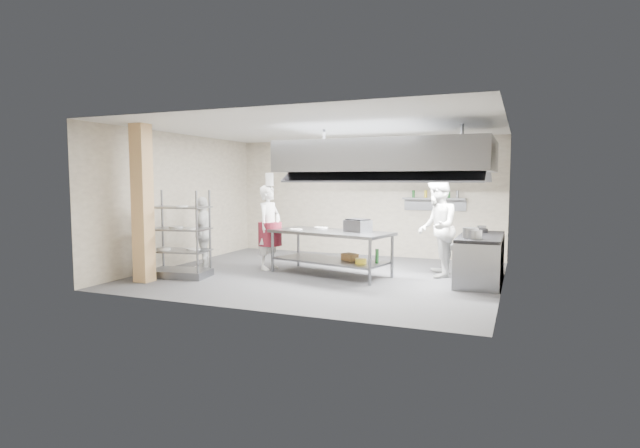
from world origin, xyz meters
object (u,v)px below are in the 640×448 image
at_px(chef_line, 437,228).
at_px(cooking_range, 480,260).
at_px(chef_plating, 203,233).
at_px(pass_rack, 179,234).
at_px(chef_head, 269,228).
at_px(island, 330,253).
at_px(stockpot, 470,233).
at_px(griddle, 358,226).

bearing_deg(chef_line, cooking_range, 62.79).
bearing_deg(chef_plating, pass_rack, -23.47).
height_order(cooking_range, chef_head, chef_head).
xyz_separation_m(pass_rack, chef_head, (1.25, 1.48, 0.04)).
xyz_separation_m(cooking_range, chef_plating, (-5.68, -0.91, 0.37)).
distance_m(island, chef_plating, 2.83).
relative_size(chef_plating, stockpot, 5.72).
relative_size(cooking_range, chef_plating, 1.26).
bearing_deg(stockpot, cooking_range, 77.37).
xyz_separation_m(pass_rack, stockpot, (5.51, 1.15, 0.12)).
bearing_deg(chef_line, stockpot, 29.05).
distance_m(island, griddle, 0.80).
distance_m(island, chef_head, 1.55).
relative_size(chef_head, chef_plating, 1.15).
height_order(island, stockpot, stockpot).
bearing_deg(chef_line, chef_head, -92.16).
bearing_deg(stockpot, chef_plating, -176.89).
bearing_deg(island, griddle, 22.34).
height_order(chef_head, chef_line, chef_line).
bearing_deg(pass_rack, stockpot, 2.24).
bearing_deg(chef_head, griddle, -83.86).
distance_m(chef_head, chef_line, 3.57).
height_order(chef_plating, stockpot, chef_plating).
relative_size(island, chef_head, 1.38).
relative_size(pass_rack, chef_head, 0.95).
height_order(chef_head, stockpot, chef_head).
bearing_deg(cooking_range, stockpot, -102.63).
xyz_separation_m(chef_line, chef_plating, (-4.82, -1.17, -0.20)).
height_order(cooking_range, stockpot, stockpot).
relative_size(cooking_range, chef_head, 1.09).
height_order(pass_rack, griddle, pass_rack).
distance_m(chef_line, chef_plating, 4.96).
bearing_deg(stockpot, island, 175.93).
bearing_deg(island, chef_head, -171.90).
distance_m(chef_plating, griddle, 3.38).
bearing_deg(chef_plating, griddle, 74.06).
relative_size(island, cooking_range, 1.26).
bearing_deg(island, chef_plating, -156.64).
xyz_separation_m(chef_line, griddle, (-1.49, -0.58, 0.04)).
height_order(island, chef_line, chef_line).
distance_m(cooking_range, stockpot, 0.85).
height_order(pass_rack, cooking_range, pass_rack).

